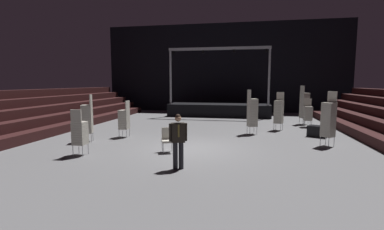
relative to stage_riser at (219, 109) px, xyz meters
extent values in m
cube|color=slate|center=(0.00, -11.35, -0.64)|extent=(22.00, 30.00, 0.10)
cube|color=black|center=(0.00, 3.65, 3.41)|extent=(22.00, 0.30, 8.00)
cube|color=black|center=(-7.62, -10.35, -0.36)|extent=(0.75, 24.00, 0.45)
cube|color=black|center=(-8.38, -10.35, 0.09)|extent=(0.75, 24.00, 0.45)
cube|color=black|center=(-9.12, -10.35, 0.54)|extent=(0.75, 24.00, 0.45)
cube|color=black|center=(-9.88, -10.35, 0.99)|extent=(0.75, 24.00, 0.45)
cube|color=black|center=(0.00, 0.03, -0.10)|extent=(7.96, 2.64, 0.97)
cylinder|color=#9EA0A8|center=(-3.73, -1.04, 2.50)|extent=(0.16, 0.16, 4.23)
cylinder|color=#9EA0A8|center=(3.73, -1.04, 2.50)|extent=(0.16, 0.16, 4.23)
cube|color=#9EA0A8|center=(0.00, -1.04, 4.61)|extent=(7.66, 0.20, 0.20)
cylinder|color=black|center=(-3.48, -1.04, 4.39)|extent=(0.18, 0.18, 0.22)
cylinder|color=black|center=(-1.16, -1.04, 4.39)|extent=(0.18, 0.18, 0.22)
cylinder|color=black|center=(1.16, -1.04, 4.39)|extent=(0.18, 0.18, 0.22)
cylinder|color=black|center=(3.48, -1.04, 4.39)|extent=(0.18, 0.18, 0.22)
cylinder|color=black|center=(0.17, -14.11, -0.16)|extent=(0.15, 0.15, 0.84)
cylinder|color=black|center=(0.00, -14.18, -0.16)|extent=(0.15, 0.15, 0.84)
cube|color=silver|center=(0.11, -14.20, 0.56)|extent=(0.20, 0.16, 0.60)
cube|color=black|center=(0.08, -14.15, 0.56)|extent=(0.46, 0.36, 0.60)
cube|color=brown|center=(0.13, -14.25, 0.63)|extent=(0.06, 0.03, 0.38)
cylinder|color=black|center=(0.30, -14.06, 0.57)|extent=(0.13, 0.13, 0.55)
cylinder|color=black|center=(-0.13, -14.23, 0.57)|extent=(0.13, 0.13, 0.55)
sphere|color=tan|center=(0.08, -14.15, 0.99)|extent=(0.20, 0.20, 0.20)
sphere|color=black|center=(0.08, -14.15, 1.05)|extent=(0.16, 0.16, 0.16)
cylinder|color=#B2B5BA|center=(-4.04, -13.03, -0.39)|extent=(0.02, 0.02, 0.40)
cylinder|color=#B2B5BA|center=(-3.66, -13.02, -0.39)|extent=(0.02, 0.02, 0.40)
cylinder|color=#B2B5BA|center=(-4.03, -13.41, -0.39)|extent=(0.02, 0.02, 0.40)
cylinder|color=#B2B5BA|center=(-3.65, -13.40, -0.39)|extent=(0.02, 0.02, 0.40)
cube|color=#B7B2A3|center=(-3.84, -13.22, -0.14)|extent=(0.45, 0.45, 0.08)
cube|color=#B7B2A3|center=(-3.84, -13.22, -0.06)|extent=(0.45, 0.45, 0.08)
cube|color=#B7B2A3|center=(-3.84, -13.22, 0.03)|extent=(0.45, 0.45, 0.08)
cube|color=#B7B2A3|center=(-3.84, -13.22, 0.11)|extent=(0.45, 0.45, 0.08)
cube|color=#B7B2A3|center=(-3.84, -13.22, 0.20)|extent=(0.45, 0.45, 0.08)
cube|color=#B7B2A3|center=(-3.84, -13.22, 0.28)|extent=(0.45, 0.45, 0.08)
cube|color=#B7B2A3|center=(-3.84, -13.22, 0.37)|extent=(0.45, 0.45, 0.08)
cube|color=#B7B2A3|center=(-3.84, -13.22, 0.45)|extent=(0.45, 0.45, 0.08)
cube|color=#B7B2A3|center=(-3.84, -13.22, 0.54)|extent=(0.45, 0.45, 0.08)
cube|color=#B7B2A3|center=(-3.84, -13.22, 0.62)|extent=(0.45, 0.45, 0.08)
cube|color=#B7B2A3|center=(-3.84, -13.41, 0.89)|extent=(0.41, 0.06, 0.46)
cylinder|color=#B2B5BA|center=(-3.92, -9.87, -0.39)|extent=(0.02, 0.02, 0.40)
cylinder|color=#B2B5BA|center=(-3.92, -9.49, -0.39)|extent=(0.02, 0.02, 0.40)
cylinder|color=#B2B5BA|center=(-3.54, -9.87, -0.39)|extent=(0.02, 0.02, 0.40)
cylinder|color=#B2B5BA|center=(-3.54, -9.49, -0.39)|extent=(0.02, 0.02, 0.40)
cube|color=#B7B2A3|center=(-3.73, -9.68, -0.14)|extent=(0.44, 0.44, 0.08)
cube|color=#B7B2A3|center=(-3.73, -9.68, -0.06)|extent=(0.44, 0.44, 0.08)
cube|color=#B7B2A3|center=(-3.73, -9.68, 0.03)|extent=(0.44, 0.44, 0.08)
cube|color=#B7B2A3|center=(-3.73, -9.68, 0.11)|extent=(0.44, 0.44, 0.08)
cube|color=#B7B2A3|center=(-3.73, -9.68, 0.20)|extent=(0.44, 0.44, 0.08)
cube|color=#B7B2A3|center=(-3.73, -9.68, 0.28)|extent=(0.44, 0.44, 0.08)
cube|color=#B7B2A3|center=(-3.73, -9.68, 0.37)|extent=(0.44, 0.44, 0.08)
cube|color=#B7B2A3|center=(-3.73, -9.68, 0.45)|extent=(0.44, 0.44, 0.08)
cube|color=#B7B2A3|center=(-3.73, -9.68, 0.54)|extent=(0.44, 0.44, 0.08)
cube|color=#B7B2A3|center=(-3.73, -9.68, 0.62)|extent=(0.44, 0.44, 0.08)
cube|color=#B7B2A3|center=(-3.73, -9.68, 0.71)|extent=(0.44, 0.44, 0.08)
cube|color=#B7B2A3|center=(-3.53, -9.68, 0.98)|extent=(0.05, 0.41, 0.46)
cylinder|color=#B2B5BA|center=(5.97, -4.84, -0.39)|extent=(0.02, 0.02, 0.40)
cylinder|color=#B2B5BA|center=(5.59, -4.84, -0.39)|extent=(0.02, 0.02, 0.40)
cylinder|color=#B2B5BA|center=(5.97, -4.46, -0.39)|extent=(0.02, 0.02, 0.40)
cylinder|color=#B2B5BA|center=(5.59, -4.46, -0.39)|extent=(0.02, 0.02, 0.40)
cube|color=#B7B2A3|center=(5.78, -4.65, -0.14)|extent=(0.44, 0.44, 0.08)
cube|color=#B7B2A3|center=(5.78, -4.65, -0.06)|extent=(0.44, 0.44, 0.08)
cube|color=#B7B2A3|center=(5.78, -4.65, 0.03)|extent=(0.44, 0.44, 0.08)
cube|color=#B7B2A3|center=(5.78, -4.65, 0.11)|extent=(0.44, 0.44, 0.08)
cube|color=#B7B2A3|center=(5.78, -4.65, 0.20)|extent=(0.44, 0.44, 0.08)
cube|color=#B7B2A3|center=(5.78, -4.65, 0.28)|extent=(0.44, 0.44, 0.08)
cube|color=#B7B2A3|center=(5.78, -4.65, 0.37)|extent=(0.44, 0.44, 0.08)
cube|color=#B7B2A3|center=(5.78, -4.65, 0.45)|extent=(0.44, 0.44, 0.08)
cube|color=#B7B2A3|center=(5.78, -4.65, 0.54)|extent=(0.44, 0.44, 0.08)
cube|color=#B7B2A3|center=(5.78, -4.65, 0.62)|extent=(0.44, 0.44, 0.08)
cube|color=#B7B2A3|center=(5.78, -4.45, 0.89)|extent=(0.41, 0.05, 0.46)
cylinder|color=#B2B5BA|center=(-5.01, -11.26, -0.39)|extent=(0.02, 0.02, 0.40)
cylinder|color=#B2B5BA|center=(-5.14, -10.90, -0.39)|extent=(0.02, 0.02, 0.40)
cylinder|color=#B2B5BA|center=(-4.65, -11.13, -0.39)|extent=(0.02, 0.02, 0.40)
cylinder|color=#B2B5BA|center=(-4.78, -10.77, -0.39)|extent=(0.02, 0.02, 0.40)
cube|color=#B7B2A3|center=(-4.89, -11.02, -0.14)|extent=(0.56, 0.56, 0.08)
cube|color=#B7B2A3|center=(-4.89, -11.02, -0.06)|extent=(0.56, 0.56, 0.08)
cube|color=#B7B2A3|center=(-4.89, -11.02, 0.03)|extent=(0.56, 0.56, 0.08)
cube|color=#B7B2A3|center=(-4.89, -11.02, 0.11)|extent=(0.56, 0.56, 0.08)
cube|color=#B7B2A3|center=(-4.89, -11.02, 0.20)|extent=(0.56, 0.56, 0.08)
cube|color=#B7B2A3|center=(-4.89, -11.02, 0.28)|extent=(0.56, 0.56, 0.08)
cube|color=#B7B2A3|center=(-4.89, -11.02, 0.37)|extent=(0.56, 0.56, 0.08)
cube|color=#B7B2A3|center=(-4.89, -11.02, 0.45)|extent=(0.56, 0.56, 0.08)
cube|color=#B7B2A3|center=(-4.89, -11.02, 0.54)|extent=(0.56, 0.56, 0.08)
cube|color=#B7B2A3|center=(-4.89, -11.02, 0.62)|extent=(0.56, 0.56, 0.08)
cube|color=#B7B2A3|center=(-4.89, -11.02, 0.71)|extent=(0.56, 0.56, 0.08)
cube|color=#B7B2A3|center=(-4.89, -11.02, 0.79)|extent=(0.56, 0.56, 0.08)
cube|color=#B7B2A3|center=(-4.89, -11.02, 0.88)|extent=(0.56, 0.56, 0.08)
cube|color=#B7B2A3|center=(-4.89, -11.02, 0.96)|extent=(0.56, 0.56, 0.08)
cube|color=#B7B2A3|center=(-4.89, -11.02, 1.05)|extent=(0.56, 0.56, 0.08)
cube|color=#B7B2A3|center=(-4.71, -10.95, 1.32)|extent=(0.18, 0.40, 0.46)
cylinder|color=#B2B5BA|center=(4.02, -6.44, -0.39)|extent=(0.02, 0.02, 0.40)
cylinder|color=#B2B5BA|center=(3.66, -6.30, -0.39)|extent=(0.02, 0.02, 0.40)
cylinder|color=#B2B5BA|center=(4.16, -6.09, -0.39)|extent=(0.02, 0.02, 0.40)
cylinder|color=#B2B5BA|center=(3.81, -5.95, -0.39)|extent=(0.02, 0.02, 0.40)
cube|color=#B7B2A3|center=(3.91, -6.19, -0.14)|extent=(0.57, 0.57, 0.08)
cube|color=#B7B2A3|center=(3.91, -6.19, -0.06)|extent=(0.57, 0.57, 0.08)
cube|color=#B7B2A3|center=(3.91, -6.19, 0.03)|extent=(0.57, 0.57, 0.08)
cube|color=#B7B2A3|center=(3.91, -6.19, 0.11)|extent=(0.57, 0.57, 0.08)
cube|color=#B7B2A3|center=(3.91, -6.19, 0.20)|extent=(0.57, 0.57, 0.08)
cube|color=#B7B2A3|center=(3.91, -6.19, 0.28)|extent=(0.57, 0.57, 0.08)
cube|color=#B7B2A3|center=(3.91, -6.19, 0.37)|extent=(0.57, 0.57, 0.08)
cube|color=#B7B2A3|center=(3.91, -6.19, 0.45)|extent=(0.57, 0.57, 0.08)
cube|color=#B7B2A3|center=(3.91, -6.19, 0.54)|extent=(0.57, 0.57, 0.08)
cube|color=#B7B2A3|center=(3.91, -6.19, 0.62)|extent=(0.57, 0.57, 0.08)
cube|color=#B7B2A3|center=(3.91, -6.19, 0.71)|extent=(0.57, 0.57, 0.08)
cube|color=#B7B2A3|center=(3.91, -6.19, 0.79)|extent=(0.57, 0.57, 0.08)
cube|color=#B7B2A3|center=(3.91, -6.19, 0.88)|extent=(0.57, 0.57, 0.08)
cube|color=#B7B2A3|center=(3.91, -6.19, 0.96)|extent=(0.57, 0.57, 0.08)
cube|color=#B7B2A3|center=(3.91, -6.19, 1.05)|extent=(0.57, 0.57, 0.08)
cube|color=#B7B2A3|center=(3.99, -6.01, 1.32)|extent=(0.39, 0.20, 0.46)
cylinder|color=#B2B5BA|center=(5.88, -3.22, -0.39)|extent=(0.02, 0.02, 0.40)
cylinder|color=#B2B5BA|center=(6.04, -3.56, -0.39)|extent=(0.02, 0.02, 0.40)
cylinder|color=#B2B5BA|center=(5.53, -3.37, -0.39)|extent=(0.02, 0.02, 0.40)
cylinder|color=#B2B5BA|center=(5.69, -3.72, -0.39)|extent=(0.02, 0.02, 0.40)
cube|color=#B7B2A3|center=(5.79, -3.47, -0.14)|extent=(0.58, 0.58, 0.08)
cube|color=#B7B2A3|center=(5.79, -3.47, -0.06)|extent=(0.58, 0.58, 0.08)
cube|color=#B7B2A3|center=(5.79, -3.47, 0.03)|extent=(0.58, 0.58, 0.08)
cube|color=#B7B2A3|center=(5.79, -3.47, 0.11)|extent=(0.58, 0.58, 0.08)
cube|color=#B7B2A3|center=(5.79, -3.47, 0.20)|extent=(0.58, 0.58, 0.08)
cube|color=#B7B2A3|center=(5.79, -3.47, 0.28)|extent=(0.58, 0.58, 0.08)
cube|color=#B7B2A3|center=(5.79, -3.47, 0.37)|extent=(0.58, 0.58, 0.08)
cube|color=#B7B2A3|center=(5.79, -3.47, 0.45)|extent=(0.58, 0.58, 0.08)
cube|color=#B7B2A3|center=(5.79, -3.47, 0.54)|extent=(0.58, 0.58, 0.08)
cube|color=#B7B2A3|center=(5.79, -3.47, 0.62)|extent=(0.58, 0.58, 0.08)
cube|color=#B7B2A3|center=(5.79, -3.47, 0.71)|extent=(0.58, 0.58, 0.08)
cube|color=#B7B2A3|center=(5.79, -3.47, 0.79)|extent=(0.58, 0.58, 0.08)
cube|color=#B7B2A3|center=(5.79, -3.47, 0.88)|extent=(0.58, 0.58, 0.08)
cube|color=#B7B2A3|center=(5.79, -3.47, 0.96)|extent=(0.58, 0.58, 0.08)
cube|color=#B7B2A3|center=(5.79, -3.47, 1.05)|extent=(0.58, 0.58, 0.08)
cube|color=#B7B2A3|center=(5.79, -3.47, 1.13)|extent=(0.58, 0.58, 0.08)
cube|color=#B7B2A3|center=(5.79, -3.47, 1.22)|extent=(0.58, 0.58, 0.08)
cube|color=#B7B2A3|center=(5.79, -3.47, 1.30)|extent=(0.58, 0.58, 0.08)
cube|color=#B7B2A3|center=(5.79, -3.47, 1.39)|extent=(0.58, 0.58, 0.08)
cube|color=#B7B2A3|center=(5.61, -3.54, 1.66)|extent=(0.21, 0.39, 0.46)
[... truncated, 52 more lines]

